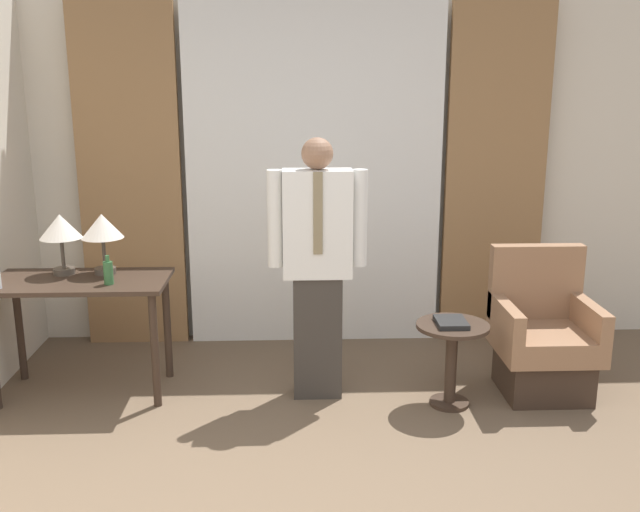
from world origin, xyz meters
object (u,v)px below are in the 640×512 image
Objects in this scene: table_lamp_left at (60,229)px; bottle_near_edge at (108,272)px; desk at (81,298)px; table_lamp_right at (102,229)px; person at (317,260)px; armchair at (542,341)px; book at (451,322)px; side_table at (452,350)px.

table_lamp_left is 2.15× the size of bottle_near_edge.
desk is 0.46m from table_lamp_left.
person reaches higher than table_lamp_right.
armchair is (2.98, -0.10, -0.30)m from desk.
table_lamp_right reaches higher than bottle_near_edge.
table_lamp_right is at bearing 170.23° from person.
desk is at bearing 178.05° from armchair.
book is (2.33, -0.29, -0.10)m from desk.
person is (1.51, -0.10, 0.26)m from desk.
side_table is at bearing -163.88° from armchair.
bottle_near_edge is at bearing -35.74° from table_lamp_left.
armchair is 4.05× the size of book.
book is (0.82, -0.19, -0.35)m from person.
table_lamp_left is at bearing 171.78° from person.
bottle_near_edge is at bearing -179.34° from person.
armchair is 0.67m from side_table.
person is at bearing 166.97° from book.
armchair is (3.11, -0.24, -0.72)m from table_lamp_left.
table_lamp_right is at bearing 108.57° from bottle_near_edge.
desk is 2.82× the size of table_lamp_right.
desk is 0.67× the size of person.
table_lamp_right reaches higher than side_table.
table_lamp_right is 2.15× the size of bottle_near_edge.
person is at bearing -9.77° from table_lamp_right.
desk is 4.80× the size of book.
desk is at bearing 172.85° from book.
side_table is at bearing -10.78° from table_lamp_right.
armchair is at bearing 16.12° from side_table.
desk reaches higher than side_table.
person is at bearing -8.22° from table_lamp_left.
table_lamp_left is at bearing 180.00° from table_lamp_right.
table_lamp_left is 2.55m from book.
side_table is (-0.64, -0.18, 0.02)m from armchair.
bottle_near_edge is 1.30m from person.
bottle_near_edge is 0.11× the size of person.
book reaches higher than side_table.
table_lamp_left is at bearing 175.67° from armchair.
book is (2.46, -0.43, -0.51)m from table_lamp_left.
table_lamp_left is 3.21m from armchair.
person is 3.10× the size of side_table.
table_lamp_right is at bearing 45.30° from desk.
bottle_near_edge is 2.18m from side_table.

